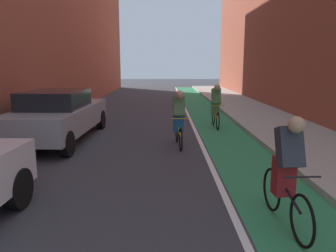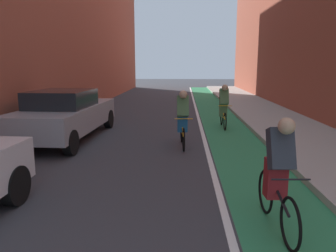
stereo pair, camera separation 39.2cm
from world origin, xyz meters
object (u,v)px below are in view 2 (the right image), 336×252
at_px(cyclist_lead, 278,173).
at_px(cyclist_mid, 183,117).
at_px(parked_sedan_silver, 65,114).
at_px(cyclist_trailing, 224,105).

bearing_deg(cyclist_lead, cyclist_mid, 106.00).
height_order(parked_sedan_silver, cyclist_lead, cyclist_lead).
xyz_separation_m(cyclist_mid, cyclist_trailing, (1.48, 2.90, -0.00)).
bearing_deg(parked_sedan_silver, cyclist_trailing, 22.62).
bearing_deg(cyclist_mid, cyclist_trailing, 62.87).
relative_size(cyclist_mid, cyclist_trailing, 1.01).
bearing_deg(parked_sedan_silver, cyclist_mid, -11.98).
height_order(parked_sedan_silver, cyclist_mid, cyclist_mid).
relative_size(parked_sedan_silver, cyclist_lead, 2.81).
bearing_deg(cyclist_trailing, cyclist_mid, -117.13).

